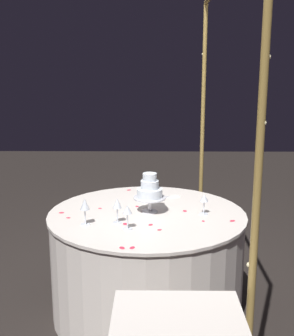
% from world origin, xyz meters
% --- Properties ---
extents(ground_plane, '(12.00, 12.00, 0.00)m').
position_xyz_m(ground_plane, '(0.00, 0.00, 0.00)').
color(ground_plane, black).
extents(decorative_arch, '(2.17, 0.06, 2.26)m').
position_xyz_m(decorative_arch, '(0.00, 0.48, 1.48)').
color(decorative_arch, olive).
rests_on(decorative_arch, ground).
extents(main_table, '(1.35, 1.35, 0.74)m').
position_xyz_m(main_table, '(0.00, 0.00, 0.37)').
color(main_table, silver).
rests_on(main_table, ground).
extents(tiered_cake, '(0.22, 0.22, 0.28)m').
position_xyz_m(tiered_cake, '(-0.02, 0.02, 0.90)').
color(tiered_cake, silver).
rests_on(tiered_cake, main_table).
extents(wine_glass_0, '(0.06, 0.06, 0.17)m').
position_xyz_m(wine_glass_0, '(0.23, -0.39, 0.87)').
color(wine_glass_0, silver).
rests_on(wine_glass_0, main_table).
extents(wine_glass_1, '(0.06, 0.06, 0.14)m').
position_xyz_m(wine_glass_1, '(0.02, 0.39, 0.84)').
color(wine_glass_1, silver).
rests_on(wine_glass_1, main_table).
extents(wine_glass_2, '(0.06, 0.06, 0.16)m').
position_xyz_m(wine_glass_2, '(-0.26, -0.02, 0.85)').
color(wine_glass_2, silver).
rests_on(wine_glass_2, main_table).
extents(wine_glass_3, '(0.06, 0.06, 0.16)m').
position_xyz_m(wine_glass_3, '(0.20, -0.19, 0.86)').
color(wine_glass_3, silver).
rests_on(wine_glass_3, main_table).
extents(wine_glass_4, '(0.06, 0.06, 0.15)m').
position_xyz_m(wine_glass_4, '(0.31, -0.12, 0.85)').
color(wine_glass_4, silver).
rests_on(wine_glass_4, main_table).
extents(cake_knife, '(0.10, 0.29, 0.01)m').
position_xyz_m(cake_knife, '(-0.37, 0.13, 0.74)').
color(cake_knife, silver).
rests_on(cake_knife, main_table).
extents(rose_petal_0, '(0.03, 0.03, 0.00)m').
position_xyz_m(rose_petal_0, '(0.32, 0.08, 0.74)').
color(rose_petal_0, '#E02D47').
rests_on(rose_petal_0, main_table).
extents(rose_petal_1, '(0.03, 0.03, 0.00)m').
position_xyz_m(rose_petal_1, '(-0.14, -0.07, 0.74)').
color(rose_petal_1, '#E02D47').
rests_on(rose_petal_1, main_table).
extents(rose_petal_2, '(0.03, 0.04, 0.00)m').
position_xyz_m(rose_petal_2, '(0.01, -0.59, 0.74)').
color(rose_petal_2, '#E02D47').
rests_on(rose_petal_2, main_table).
extents(rose_petal_3, '(0.03, 0.02, 0.00)m').
position_xyz_m(rose_petal_3, '(0.16, 0.37, 0.74)').
color(rose_petal_3, '#E02D47').
rests_on(rose_petal_3, main_table).
extents(rose_petal_4, '(0.04, 0.04, 0.00)m').
position_xyz_m(rose_petal_4, '(0.22, -0.14, 0.74)').
color(rose_petal_4, '#E02D47').
rests_on(rose_petal_4, main_table).
extents(rose_petal_5, '(0.05, 0.04, 0.00)m').
position_xyz_m(rose_petal_5, '(0.60, -0.08, 0.74)').
color(rose_petal_5, '#E02D47').
rests_on(rose_petal_5, main_table).
extents(rose_petal_6, '(0.02, 0.03, 0.00)m').
position_xyz_m(rose_petal_6, '(-0.35, -0.06, 0.74)').
color(rose_petal_6, '#E02D47').
rests_on(rose_petal_6, main_table).
extents(rose_petal_7, '(0.04, 0.03, 0.00)m').
position_xyz_m(rose_petal_7, '(-0.04, 0.26, 0.74)').
color(rose_petal_7, '#E02D47').
rests_on(rose_petal_7, main_table).
extents(rose_petal_8, '(0.04, 0.04, 0.00)m').
position_xyz_m(rose_petal_8, '(0.24, 0.03, 0.74)').
color(rose_petal_8, '#E02D47').
rests_on(rose_petal_8, main_table).
extents(rose_petal_9, '(0.02, 0.03, 0.00)m').
position_xyz_m(rose_petal_9, '(-0.09, -0.33, 0.74)').
color(rose_petal_9, '#E02D47').
rests_on(rose_petal_9, main_table).
extents(rose_petal_10, '(0.03, 0.04, 0.00)m').
position_xyz_m(rose_petal_10, '(0.11, -0.52, 0.74)').
color(rose_petal_10, '#E02D47').
rests_on(rose_petal_10, main_table).
extents(rose_petal_11, '(0.05, 0.04, 0.00)m').
position_xyz_m(rose_petal_11, '(0.60, -0.13, 0.74)').
color(rose_petal_11, '#E02D47').
rests_on(rose_petal_11, main_table).
extents(rose_petal_12, '(0.03, 0.04, 0.00)m').
position_xyz_m(rose_petal_12, '(-0.56, -0.15, 0.74)').
color(rose_petal_12, '#E02D47').
rests_on(rose_petal_12, main_table).
extents(rose_petal_13, '(0.04, 0.05, 0.00)m').
position_xyz_m(rose_petal_13, '(0.16, 0.56, 0.74)').
color(rose_petal_13, '#E02D47').
rests_on(rose_petal_13, main_table).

